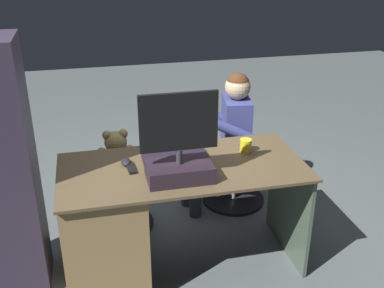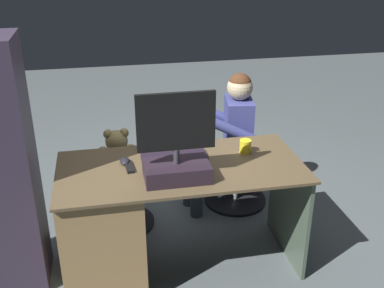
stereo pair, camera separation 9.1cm
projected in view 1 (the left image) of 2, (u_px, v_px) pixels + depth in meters
The scene contains 11 objects.
ground_plane at pixel (175, 237), 3.47m from camera, with size 10.00×10.00×0.00m, color #525B5D.
desk at pixel (119, 223), 2.95m from camera, with size 1.53×0.72×0.75m.
monitor at pixel (179, 156), 2.68m from camera, with size 0.45×0.24×0.53m.
keyboard at pixel (175, 157), 2.99m from camera, with size 0.42×0.14×0.02m, color black.
computer_mouse at pixel (126, 162), 2.90m from camera, with size 0.06×0.10×0.04m, color black.
cup at pixel (246, 146), 3.06m from camera, with size 0.08×0.08×0.09m, color yellow.
tv_remote at pixel (131, 168), 2.85m from camera, with size 0.04×0.15×0.02m, color black.
office_chair_teddy at pixel (120, 197), 3.52m from camera, with size 0.49×0.49×0.42m.
teddy_bear at pixel (117, 156), 3.39m from camera, with size 0.27×0.27×0.37m.
visitor_chair at pixel (234, 176), 3.86m from camera, with size 0.52×0.52×0.42m.
person at pixel (226, 131), 3.66m from camera, with size 0.57×0.53×1.11m.
Camera 1 is at (0.53, 2.82, 2.07)m, focal length 43.66 mm.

